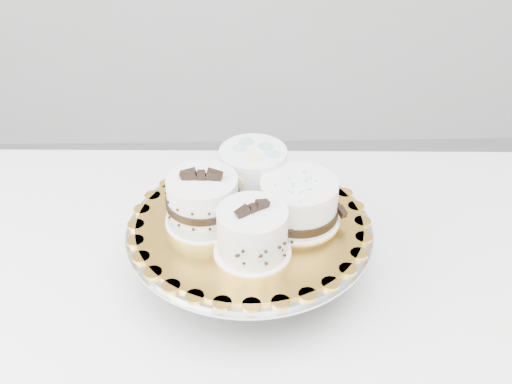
{
  "coord_description": "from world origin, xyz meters",
  "views": [
    {
      "loc": [
        0.07,
        -0.7,
        1.46
      ],
      "look_at": [
        0.09,
        0.06,
        0.92
      ],
      "focal_mm": 45.0,
      "sensor_mm": 36.0,
      "label": 1
    }
  ],
  "objects_px": {
    "cake_stand": "(250,241)",
    "cake_banded": "(203,202)",
    "table": "(263,322)",
    "cake_dots": "(253,171)",
    "cake_swirl": "(252,233)",
    "cake_board": "(250,223)",
    "cake_ribbon": "(299,202)"
  },
  "relations": [
    {
      "from": "cake_stand",
      "to": "cake_banded",
      "type": "relative_size",
      "value": 3.19
    },
    {
      "from": "cake_stand",
      "to": "table",
      "type": "bearing_deg",
      "value": -59.45
    },
    {
      "from": "cake_dots",
      "to": "cake_stand",
      "type": "bearing_deg",
      "value": -86.63
    },
    {
      "from": "table",
      "to": "cake_swirl",
      "type": "bearing_deg",
      "value": -115.09
    },
    {
      "from": "cake_board",
      "to": "cake_ribbon",
      "type": "relative_size",
      "value": 2.25
    },
    {
      "from": "cake_board",
      "to": "cake_ribbon",
      "type": "xyz_separation_m",
      "value": [
        0.08,
        0.01,
        0.03
      ]
    },
    {
      "from": "cake_stand",
      "to": "cake_dots",
      "type": "distance_m",
      "value": 0.11
    },
    {
      "from": "cake_banded",
      "to": "cake_dots",
      "type": "distance_m",
      "value": 0.11
    },
    {
      "from": "cake_banded",
      "to": "cake_stand",
      "type": "bearing_deg",
      "value": -0.47
    },
    {
      "from": "table",
      "to": "cake_board",
      "type": "relative_size",
      "value": 3.67
    },
    {
      "from": "table",
      "to": "cake_swirl",
      "type": "distance_m",
      "value": 0.22
    },
    {
      "from": "cake_dots",
      "to": "cake_swirl",
      "type": "bearing_deg",
      "value": -83.1
    },
    {
      "from": "cake_stand",
      "to": "cake_ribbon",
      "type": "height_order",
      "value": "cake_ribbon"
    },
    {
      "from": "cake_board",
      "to": "cake_ribbon",
      "type": "distance_m",
      "value": 0.08
    },
    {
      "from": "cake_swirl",
      "to": "cake_ribbon",
      "type": "xyz_separation_m",
      "value": [
        0.07,
        0.08,
        -0.0
      ]
    },
    {
      "from": "table",
      "to": "cake_banded",
      "type": "bearing_deg",
      "value": 157.86
    },
    {
      "from": "table",
      "to": "cake_dots",
      "type": "relative_size",
      "value": 9.87
    },
    {
      "from": "cake_stand",
      "to": "cake_swirl",
      "type": "distance_m",
      "value": 0.1
    },
    {
      "from": "cake_board",
      "to": "cake_stand",
      "type": "bearing_deg",
      "value": -153.43
    },
    {
      "from": "cake_banded",
      "to": "cake_dots",
      "type": "height_order",
      "value": "cake_banded"
    },
    {
      "from": "cake_stand",
      "to": "cake_board",
      "type": "height_order",
      "value": "cake_board"
    },
    {
      "from": "cake_board",
      "to": "cake_banded",
      "type": "bearing_deg",
      "value": 175.88
    },
    {
      "from": "cake_board",
      "to": "cake_swirl",
      "type": "xyz_separation_m",
      "value": [
        0.0,
        -0.07,
        0.04
      ]
    },
    {
      "from": "table",
      "to": "cake_dots",
      "type": "bearing_deg",
      "value": 98.55
    },
    {
      "from": "cake_dots",
      "to": "cake_ribbon",
      "type": "distance_m",
      "value": 0.1
    },
    {
      "from": "table",
      "to": "cake_stand",
      "type": "bearing_deg",
      "value": 122.42
    },
    {
      "from": "cake_banded",
      "to": "cake_dots",
      "type": "relative_size",
      "value": 0.92
    },
    {
      "from": "cake_swirl",
      "to": "cake_dots",
      "type": "bearing_deg",
      "value": 56.09
    },
    {
      "from": "table",
      "to": "cake_ribbon",
      "type": "xyz_separation_m",
      "value": [
        0.05,
        0.04,
        0.21
      ]
    },
    {
      "from": "cake_board",
      "to": "cake_dots",
      "type": "distance_m",
      "value": 0.09
    },
    {
      "from": "table",
      "to": "cake_stand",
      "type": "xyz_separation_m",
      "value": [
        -0.02,
        0.04,
        0.14
      ]
    },
    {
      "from": "cake_banded",
      "to": "cake_ribbon",
      "type": "bearing_deg",
      "value": 4.34
    }
  ]
}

